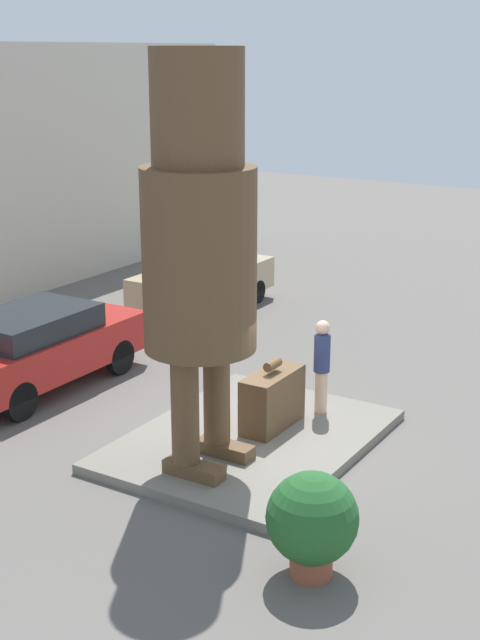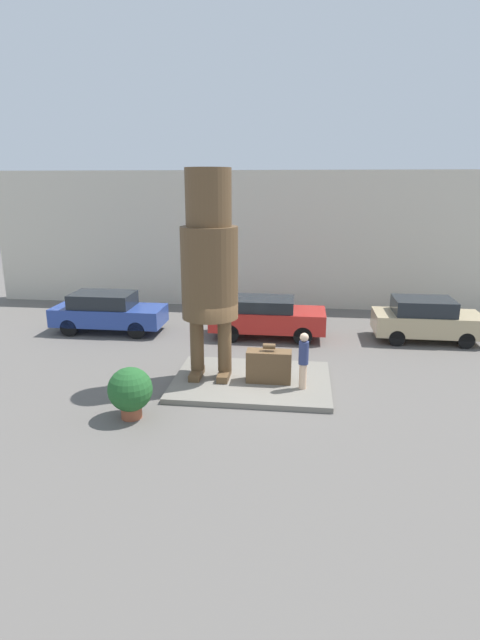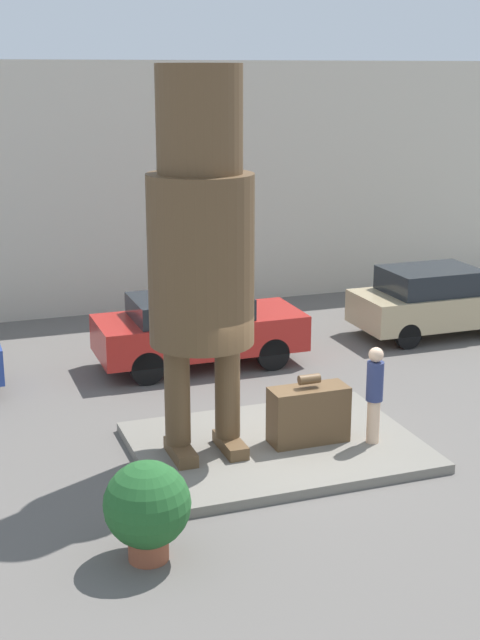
% 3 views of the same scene
% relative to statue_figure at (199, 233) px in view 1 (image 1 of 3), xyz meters
% --- Properties ---
extents(ground_plane, '(60.00, 60.00, 0.00)m').
position_rel_statue_figure_xyz_m(ground_plane, '(1.27, -0.10, -3.78)').
color(ground_plane, '#605B56').
extents(pedestal, '(4.73, 3.56, 0.16)m').
position_rel_statue_figure_xyz_m(pedestal, '(1.27, -0.10, -3.70)').
color(pedestal, slate).
rests_on(pedestal, ground_plane).
extents(statue_figure, '(1.67, 1.67, 6.18)m').
position_rel_statue_figure_xyz_m(statue_figure, '(0.00, 0.00, 0.00)').
color(statue_figure, brown).
rests_on(statue_figure, pedestal).
extents(giant_suitcase, '(1.33, 0.55, 1.20)m').
position_rel_statue_figure_xyz_m(giant_suitcase, '(1.79, -0.22, -3.12)').
color(giant_suitcase, brown).
rests_on(giant_suitcase, pedestal).
extents(tourist, '(0.29, 0.29, 1.68)m').
position_rel_statue_figure_xyz_m(tourist, '(2.81, -0.63, -2.69)').
color(tourist, beige).
rests_on(tourist, pedestal).
extents(parked_car_red, '(4.47, 1.83, 1.59)m').
position_rel_statue_figure_xyz_m(parked_car_red, '(1.36, 4.72, -2.92)').
color(parked_car_red, '#B2231E').
rests_on(parked_car_red, ground_plane).
extents(parked_car_tan, '(4.02, 1.84, 1.66)m').
position_rel_statue_figure_xyz_m(parked_car_tan, '(7.50, 5.07, -2.92)').
color(parked_car_tan, tan).
rests_on(parked_car_tan, ground_plane).
extents(planter_pot, '(1.16, 1.16, 1.38)m').
position_rel_statue_figure_xyz_m(planter_pot, '(-1.62, -2.73, -3.02)').
color(planter_pot, brown).
rests_on(planter_pot, ground_plane).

